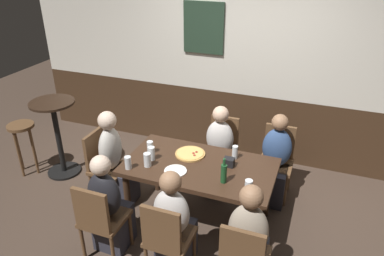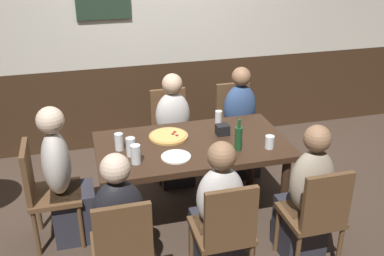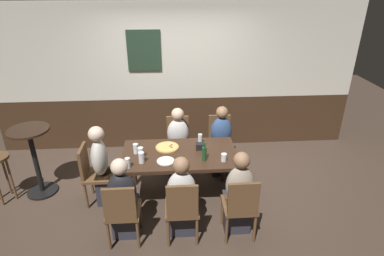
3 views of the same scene
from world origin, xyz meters
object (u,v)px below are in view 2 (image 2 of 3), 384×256
person_head_west (66,185)px  beer_bottle_green (238,138)px  chair_right_near (317,214)px  person_left_near (120,235)px  chair_left_near (123,247)px  pint_glass_amber (131,148)px  beer_glass_tall (270,143)px  condiment_caddy (223,130)px  person_right_far (240,129)px  beer_glass_half (218,120)px  person_mid_near (217,219)px  tumbler_water (136,155)px  dining_table (192,152)px  chair_mid_near (225,229)px  chair_right_far (235,121)px  plate_white_large (176,157)px  pizza (169,136)px  tumbler_short (119,142)px  chair_mid_far (171,128)px  person_right_near (305,203)px  pint_glass_pale (115,166)px  chair_head_west (45,189)px  person_mid_far (174,137)px

person_head_west → beer_bottle_green: 1.43m
chair_right_near → person_left_near: 1.40m
chair_left_near → pint_glass_amber: 0.85m
beer_glass_tall → beer_bottle_green: (-0.26, 0.04, 0.06)m
condiment_caddy → person_right_far: bearing=55.9°
person_left_near → beer_glass_half: 1.43m
person_mid_near → tumbler_water: (-0.50, 0.48, 0.34)m
pint_glass_amber → tumbler_water: size_ratio=1.00×
person_mid_near → beer_glass_half: bearing=71.9°
person_mid_near → person_left_near: 0.70m
beer_glass_half → dining_table: bearing=-139.8°
chair_right_near → condiment_caddy: bearing=113.1°
person_mid_near → beer_glass_half: person_mid_near is taller
dining_table → chair_mid_near: bearing=-90.0°
chair_right_far → plate_white_large: 1.40m
pizza → tumbler_short: tumbler_short is taller
chair_right_near → person_mid_near: 0.72m
chair_mid_far → tumbler_short: (-0.60, -0.81, 0.31)m
chair_mid_far → beer_glass_half: size_ratio=5.90×
dining_table → person_right_near: bearing=-44.8°
person_right_far → beer_bottle_green: (-0.37, -0.90, 0.38)m
chair_right_far → person_head_west: size_ratio=0.75×
person_left_near → chair_mid_far: bearing=65.7°
pint_glass_amber → person_right_far: bearing=32.4°
pint_glass_pale → dining_table: bearing=26.0°
person_left_near → tumbler_water: person_left_near is taller
person_right_far → tumbler_water: (-1.20, -0.90, 0.34)m
person_head_west → person_mid_near: size_ratio=1.06×
chair_mid_far → person_right_far: 0.72m
chair_left_near → condiment_caddy: (0.99, 0.95, 0.29)m
chair_head_west → tumbler_water: (0.71, -0.21, 0.31)m
plate_white_large → pizza: bearing=86.8°
beer_glass_tall → chair_left_near: bearing=-154.4°
person_head_west → pint_glass_pale: (0.38, -0.32, 0.30)m
person_right_near → beer_glass_tall: size_ratio=10.77×
person_mid_far → person_mid_near: (0.00, -1.38, -0.00)m
dining_table → person_head_west: size_ratio=1.34×
pizza → pint_glass_pale: pint_glass_pale is taller
beer_bottle_green → person_mid_far: bearing=109.8°
chair_mid_far → beer_bottle_green: 1.16m
condiment_caddy → pizza: bearing=171.5°
chair_head_west → chair_right_far: 2.09m
person_right_far → tumbler_short: person_right_far is taller
pizza → plate_white_large: bearing=-93.2°
tumbler_short → pint_glass_pale: tumbler_short is taller
chair_mid_far → person_left_near: bearing=-114.3°
person_mid_near → beer_bottle_green: (0.32, 0.48, 0.38)m
pizza → beer_bottle_green: size_ratio=1.25×
pint_glass_amber → pint_glass_pale: bearing=-120.9°
tumbler_water → condiment_caddy: size_ratio=1.37×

